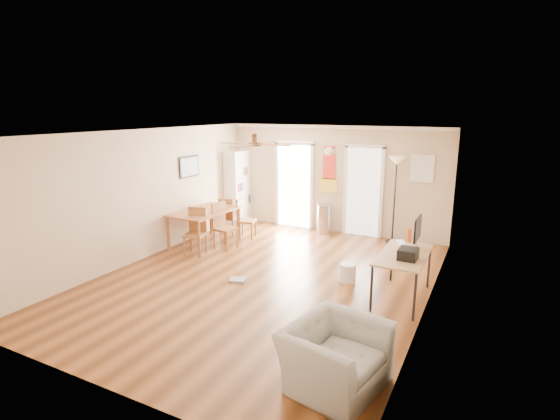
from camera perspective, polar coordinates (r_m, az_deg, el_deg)
The scene contains 30 objects.
floor at distance 7.80m, azimuth -2.02°, elevation -9.16°, with size 7.00×7.00×0.00m, color brown.
ceiling at distance 7.22m, azimuth -2.20°, elevation 10.27°, with size 5.50×7.00×0.00m, color silver, non-canonical shape.
wall_back at distance 10.54m, azimuth 7.18°, elevation 4.04°, with size 5.50×0.04×2.60m, color beige, non-canonical shape.
wall_front at distance 4.80m, azimuth -23.07°, elevation -8.38°, with size 5.50×0.04×2.60m, color beige, non-canonical shape.
wall_left at distance 9.04m, azimuth -17.54°, elevation 1.97°, with size 0.04×7.00×2.60m, color beige, non-canonical shape.
wall_right at distance 6.56m, azimuth 19.40°, elevation -2.32°, with size 0.04×7.00×2.60m, color beige, non-canonical shape.
crown_molding at distance 7.22m, azimuth -2.19°, elevation 9.95°, with size 5.50×7.00×0.08m, color white, non-canonical shape.
kitchen_doorway at distance 10.97m, azimuth 1.95°, elevation 3.17°, with size 0.90×0.10×2.10m, color white, non-canonical shape.
bathroom_doorway at distance 10.35m, azimuth 11.02°, elevation 2.32°, with size 0.80×0.10×2.10m, color white, non-canonical shape.
wall_decal at distance 10.53m, azimuth 6.55°, elevation 5.43°, with size 0.46×0.03×1.10m, color red.
ac_grille at distance 9.96m, azimuth 18.39°, elevation 5.25°, with size 0.50×0.04×0.60m, color white.
framed_poster at distance 9.99m, azimuth -11.99°, elevation 5.66°, with size 0.04×0.66×0.48m, color black.
ceiling_fan at distance 6.97m, azimuth -3.40°, elevation 8.74°, with size 1.24×1.24×0.20m, color #593819, non-canonical shape.
bookshelf at distance 11.42m, azimuth -5.52°, elevation 3.05°, with size 0.38×0.86×1.91m, color silver, non-canonical shape.
dining_table at distance 9.70m, azimuth -9.91°, elevation -2.33°, with size 0.95×1.59×0.79m, color #945C2F, non-canonical shape.
dining_chair_right_a at distance 10.09m, azimuth -4.44°, elevation -1.15°, with size 0.39×0.39×0.94m, color olive, non-canonical shape.
dining_chair_right_b at distance 9.36m, azimuth -7.27°, elevation -2.17°, with size 0.41×0.41×1.00m, color olive, non-canonical shape.
dining_chair_near at distance 9.08m, azimuth -11.28°, elevation -2.90°, with size 0.40×0.40×0.97m, color #AC7237, non-canonical shape.
dining_chair_far at distance 10.47m, azimuth -6.85°, elevation -0.77°, with size 0.37×0.37×0.90m, color #AC6737, non-canonical shape.
trash_can at distance 10.51m, azimuth 5.87°, elevation -1.18°, with size 0.34×0.34×0.72m, color #A9A9AB.
torchiere_lamp at distance 9.95m, azimuth 14.98°, elevation 1.25°, with size 0.37×0.37×1.96m, color black, non-canonical shape.
computer_desk at distance 7.18m, azimuth 15.93°, elevation -8.49°, with size 0.71×1.42×0.76m, color tan, non-canonical shape.
imac at distance 7.34m, azimuth 17.83°, elevation -2.88°, with size 0.08×0.55×0.51m, color black, non-canonical shape.
keyboard at distance 7.57m, azimuth 15.83°, elevation -4.24°, with size 0.12×0.36×0.01m, color white.
printer at distance 6.80m, azimuth 16.68°, elevation -5.61°, with size 0.28×0.32×0.17m, color black.
orange_bottle at distance 7.65m, azimuth 16.83°, elevation -3.25°, with size 0.08×0.08×0.23m, color #CC3F12.
wastebasket_a at distance 7.73m, azimuth 9.00°, elevation -8.24°, with size 0.28×0.28×0.33m, color white.
wastebasket_b at distance 6.15m, azimuth 5.57°, elevation -14.33°, with size 0.24×0.24×0.27m, color white.
floor_cloth at distance 7.75m, azimuth -5.65°, elevation -9.24°, with size 0.28×0.22×0.04m, color gray.
armchair at distance 4.98m, azimuth 7.33°, elevation -18.75°, with size 1.07×0.94×0.70m, color #ABAAA5.
Camera 1 is at (3.51, -6.30, 2.99)m, focal length 27.49 mm.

